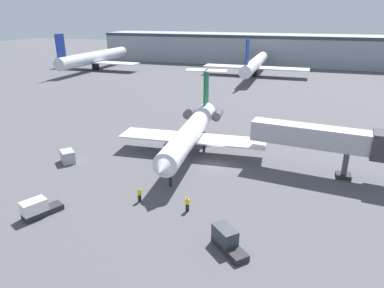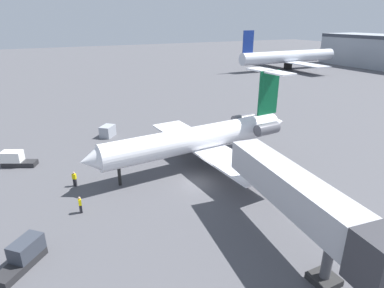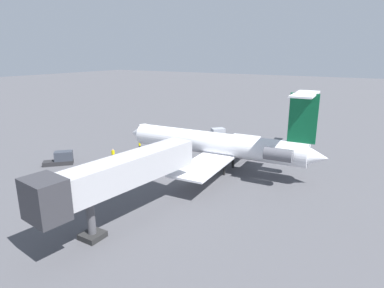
{
  "view_description": "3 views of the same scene",
  "coord_description": "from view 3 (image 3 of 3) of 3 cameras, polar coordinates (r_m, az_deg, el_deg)",
  "views": [
    {
      "loc": [
        10.45,
        -42.77,
        19.75
      ],
      "look_at": [
        -3.08,
        0.04,
        2.64
      ],
      "focal_mm": 32.48,
      "sensor_mm": 36.0,
      "label": 1
    },
    {
      "loc": [
        28.29,
        -14.88,
        17.04
      ],
      "look_at": [
        -5.25,
        1.94,
        2.44
      ],
      "focal_mm": 30.21,
      "sensor_mm": 36.0,
      "label": 2
    },
    {
      "loc": [
        33.54,
        21.07,
        15.22
      ],
      "look_at": [
        -1.1,
        0.1,
        3.91
      ],
      "focal_mm": 30.57,
      "sensor_mm": 36.0,
      "label": 3
    }
  ],
  "objects": [
    {
      "name": "baggage_tug_trailing",
      "position": [
        63.21,
        -8.05,
        2.3
      ],
      "size": [
        3.03,
        4.21,
        1.9
      ],
      "color": "#262628",
      "rests_on": "ground_plane"
    },
    {
      "name": "ground_crew_marshaller",
      "position": [
        49.36,
        -13.6,
        -1.77
      ],
      "size": [
        0.41,
        0.28,
        1.69
      ],
      "color": "black",
      "rests_on": "ground_plane"
    },
    {
      "name": "baggage_tug_lead",
      "position": [
        49.6,
        -21.84,
        -2.41
      ],
      "size": [
        3.85,
        3.79,
        1.9
      ],
      "color": "#262628",
      "rests_on": "ground_plane"
    },
    {
      "name": "cargo_container_uld",
      "position": [
        61.09,
        4.56,
        1.96
      ],
      "size": [
        2.83,
        2.79,
        1.71
      ],
      "color": "#999EA8",
      "rests_on": "ground_plane"
    },
    {
      "name": "ground_plane",
      "position": [
        42.45,
        -0.89,
        -5.48
      ],
      "size": [
        400.0,
        400.0,
        0.1
      ],
      "primitive_type": "cube",
      "color": "#4C4C51"
    },
    {
      "name": "regional_jet",
      "position": [
        43.33,
        5.02,
        0.07
      ],
      "size": [
        21.68,
        27.98,
        10.85
      ],
      "color": "white",
      "rests_on": "ground_plane"
    },
    {
      "name": "ground_crew_loader",
      "position": [
        53.17,
        -9.12,
        -0.27
      ],
      "size": [
        0.45,
        0.47,
        1.69
      ],
      "color": "black",
      "rests_on": "ground_plane"
    },
    {
      "name": "jet_bridge",
      "position": [
        29.41,
        -13.61,
        -5.49
      ],
      "size": [
        17.13,
        4.9,
        6.55
      ],
      "color": "#ADADB2",
      "rests_on": "ground_plane"
    }
  ]
}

